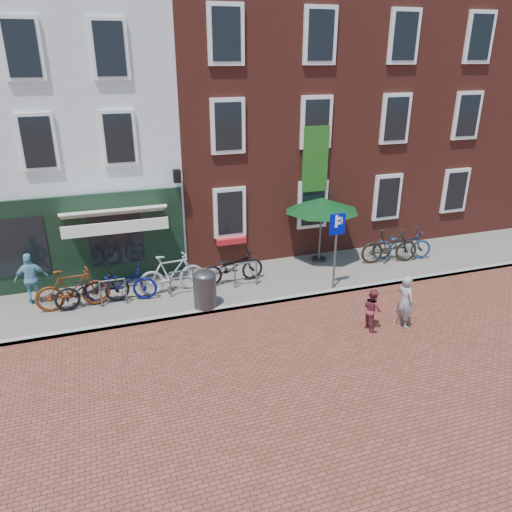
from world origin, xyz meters
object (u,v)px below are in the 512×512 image
object	(u,v)px
bicycle_0	(92,288)
bicycle_6	(402,244)
bicycle_2	(120,283)
bicycle_4	(232,267)
bicycle_1	(72,289)
litter_bin	(205,287)
boy	(372,309)
parasol	(322,202)
bicycle_3	(172,273)
parking_sign	(336,238)
woman	(405,301)
cafe_person	(32,279)
bicycle_5	(390,246)

from	to	relation	value
bicycle_0	bicycle_6	bearing A→B (deg)	-95.51
bicycle_2	bicycle_4	size ratio (longest dim) A/B	1.00
bicycle_1	bicycle_6	xyz separation A→B (m)	(10.99, 0.23, -0.06)
litter_bin	bicycle_2	distance (m)	2.55
boy	bicycle_4	distance (m)	4.69
parasol	bicycle_3	world-z (taller)	parasol
parking_sign	boy	bearing A→B (deg)	-91.39
woman	bicycle_0	world-z (taller)	woman
parasol	bicycle_6	size ratio (longest dim) A/B	1.22
litter_bin	parking_sign	world-z (taller)	parking_sign
cafe_person	bicycle_0	world-z (taller)	cafe_person
parasol	boy	bearing A→B (deg)	-97.26
bicycle_3	litter_bin	bearing A→B (deg)	-153.11
litter_bin	bicycle_4	size ratio (longest dim) A/B	0.57
parking_sign	bicycle_5	size ratio (longest dim) A/B	1.19
bicycle_3	cafe_person	bearing A→B (deg)	79.05
parking_sign	bicycle_3	distance (m)	5.10
bicycle_1	litter_bin	bearing A→B (deg)	-108.12
boy	bicycle_0	xyz separation A→B (m)	(-7.07, 3.51, 0.07)
parking_sign	bicycle_6	bearing A→B (deg)	22.40
parking_sign	bicycle_2	xyz separation A→B (m)	(-6.33, 1.22, -1.12)
litter_bin	parasol	bearing A→B (deg)	24.62
bicycle_0	boy	bearing A→B (deg)	-123.22
cafe_person	bicycle_3	size ratio (longest dim) A/B	0.77
cafe_person	bicycle_3	xyz separation A→B (m)	(3.94, -0.50, -0.17)
parasol	woman	world-z (taller)	parasol
woman	bicycle_4	distance (m)	5.38
bicycle_6	bicycle_5	bearing A→B (deg)	119.40
bicycle_4	bicycle_5	distance (m)	5.64
bicycle_5	bicycle_2	bearing A→B (deg)	99.43
cafe_person	bicycle_0	xyz separation A→B (m)	(1.62, -0.68, -0.23)
parasol	woman	bearing A→B (deg)	-86.22
bicycle_2	bicycle_4	bearing A→B (deg)	-77.21
bicycle_3	bicycle_6	distance (m)	8.14
boy	bicycle_5	xyz separation A→B (m)	(2.80, 3.60, 0.13)
bicycle_1	bicycle_5	size ratio (longest dim) A/B	1.00
bicycle_4	bicycle_6	size ratio (longest dim) A/B	1.00
woman	bicycle_3	distance (m)	6.83
woman	bicycle_3	xyz separation A→B (m)	(-5.64, 3.85, -0.03)
cafe_person	bicycle_6	world-z (taller)	cafe_person
cafe_person	bicycle_3	distance (m)	3.98
bicycle_6	litter_bin	bearing A→B (deg)	115.22
litter_bin	parasol	size ratio (longest dim) A/B	0.47
parasol	cafe_person	size ratio (longest dim) A/B	1.64
parasol	bicycle_5	world-z (taller)	parasol
boy	litter_bin	bearing A→B (deg)	57.97
parasol	bicycle_4	xyz separation A→B (m)	(-3.42, -0.81, -1.59)
boy	parasol	bearing A→B (deg)	-7.99
cafe_person	bicycle_5	bearing A→B (deg)	174.64
bicycle_3	bicycle_4	bearing A→B (deg)	-92.76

